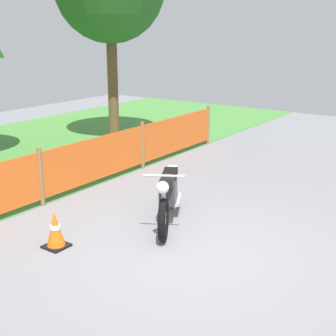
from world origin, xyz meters
The scene contains 4 objects.
ground centered at (0.00, 0.00, -0.01)m, with size 24.00×24.00×0.02m, color gray.
barrier_fence centered at (0.00, 2.97, 0.54)m, with size 11.47×0.08×1.05m.
motorcycle_lead centered at (0.66, 0.75, 0.47)m, with size 1.85×1.13×0.98m.
traffic_cone centered at (-1.00, 1.53, 0.26)m, with size 0.32×0.32×0.53m.
Camera 1 is at (-5.11, -3.29, 2.96)m, focal length 50.51 mm.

